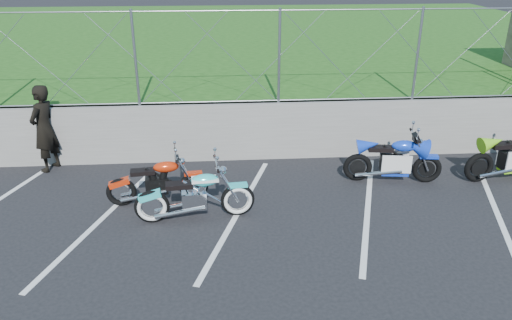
{
  "coord_description": "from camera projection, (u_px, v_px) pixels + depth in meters",
  "views": [
    {
      "loc": [
        -0.28,
        -6.97,
        4.43
      ],
      "look_at": [
        0.34,
        1.3,
        0.88
      ],
      "focal_mm": 35.0,
      "sensor_mm": 36.0,
      "label": 1
    }
  ],
  "objects": [
    {
      "name": "grass_field",
      "position": [
        225.0,
        48.0,
        20.28
      ],
      "size": [
        30.0,
        20.0,
        1.3
      ],
      "primitive_type": "cube",
      "color": "#1E4C14",
      "rests_on": "ground"
    },
    {
      "name": "cruiser_turquoise",
      "position": [
        197.0,
        197.0,
        8.69
      ],
      "size": [
        2.1,
        0.66,
        1.05
      ],
      "rotation": [
        0.0,
        0.0,
        0.1
      ],
      "color": "black",
      "rests_on": "ground"
    },
    {
      "name": "chain_link_fence",
      "position": [
        232.0,
        58.0,
        10.46
      ],
      "size": [
        28.0,
        0.03,
        2.0
      ],
      "color": "gray",
      "rests_on": "retaining_wall"
    },
    {
      "name": "parking_lines",
      "position": [
        304.0,
        209.0,
        9.15
      ],
      "size": [
        18.29,
        4.31,
        0.01
      ],
      "color": "silver",
      "rests_on": "ground"
    },
    {
      "name": "ground",
      "position": [
        241.0,
        241.0,
        8.15
      ],
      "size": [
        90.0,
        90.0,
        0.0
      ],
      "primitive_type": "plane",
      "color": "black",
      "rests_on": "ground"
    },
    {
      "name": "retaining_wall",
      "position": [
        233.0,
        132.0,
        11.11
      ],
      "size": [
        30.0,
        0.22,
        1.3
      ],
      "primitive_type": "cube",
      "color": "slate",
      "rests_on": "ground"
    },
    {
      "name": "naked_orange",
      "position": [
        159.0,
        183.0,
        9.26
      ],
      "size": [
        1.88,
        0.64,
        0.94
      ],
      "rotation": [
        0.0,
        0.0,
        0.12
      ],
      "color": "black",
      "rests_on": "ground"
    },
    {
      "name": "person_standing",
      "position": [
        44.0,
        129.0,
        10.45
      ],
      "size": [
        0.66,
        0.8,
        1.86
      ],
      "primitive_type": "imported",
      "rotation": [
        0.0,
        0.0,
        -1.94
      ],
      "color": "black",
      "rests_on": "ground"
    },
    {
      "name": "sportbike_blue",
      "position": [
        394.0,
        161.0,
        10.08
      ],
      "size": [
        1.98,
        0.7,
        1.03
      ],
      "rotation": [
        0.0,
        0.0,
        -0.14
      ],
      "color": "black",
      "rests_on": "ground"
    }
  ]
}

